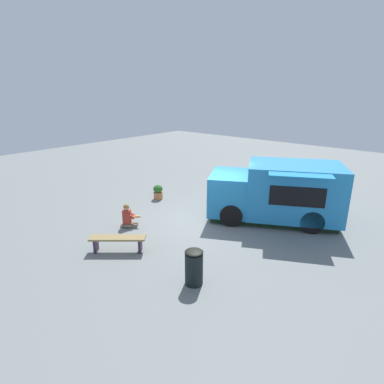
# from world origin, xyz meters

# --- Properties ---
(ground_plane) EXTENTS (40.00, 40.00, 0.00)m
(ground_plane) POSITION_xyz_m (0.00, 0.00, 0.00)
(ground_plane) COLOR slate
(food_truck) EXTENTS (5.37, 4.27, 2.26)m
(food_truck) POSITION_xyz_m (-1.98, -1.77, 1.08)
(food_truck) COLOR #2582C3
(food_truck) RESTS_ON ground_plane
(person_customer) EXTENTS (0.74, 0.71, 0.89)m
(person_customer) POSITION_xyz_m (1.91, 2.45, 0.35)
(person_customer) COLOR #766C56
(person_customer) RESTS_ON ground_plane
(planter_flowering_near) EXTENTS (0.44, 0.44, 0.68)m
(planter_flowering_near) POSITION_xyz_m (3.32, -0.45, 0.35)
(planter_flowering_near) COLOR #C17544
(planter_flowering_near) RESTS_ON ground_plane
(planter_flowering_far) EXTENTS (0.44, 0.44, 0.64)m
(planter_flowering_far) POSITION_xyz_m (1.58, -4.93, 0.31)
(planter_flowering_far) COLOR beige
(planter_flowering_far) RESTS_ON ground_plane
(plaza_bench) EXTENTS (1.59, 1.44, 0.50)m
(plaza_bench) POSITION_xyz_m (0.64, 3.87, 0.38)
(plaza_bench) COLOR olive
(plaza_bench) RESTS_ON ground_plane
(trash_bin) EXTENTS (0.48, 0.48, 0.99)m
(trash_bin) POSITION_xyz_m (-2.31, 3.64, 0.50)
(trash_bin) COLOR black
(trash_bin) RESTS_ON ground_plane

